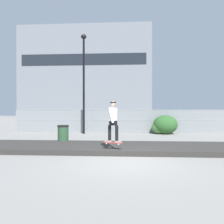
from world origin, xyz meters
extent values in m
plane|color=gray|center=(0.00, 0.00, 0.00)|extent=(120.00, 120.00, 0.00)
cube|color=#33302D|center=(0.00, 2.24, 0.11)|extent=(14.64, 2.81, 0.22)
cube|color=#B22D2D|center=(-0.47, 1.20, 0.49)|extent=(0.82, 0.41, 0.02)
cylinder|color=silver|center=(-0.20, 1.22, 0.45)|extent=(0.06, 0.04, 0.05)
cylinder|color=silver|center=(-0.25, 1.05, 0.45)|extent=(0.06, 0.04, 0.05)
cylinder|color=silver|center=(-0.70, 1.36, 0.45)|extent=(0.06, 0.04, 0.05)
cylinder|color=silver|center=(-0.75, 1.19, 0.45)|extent=(0.06, 0.04, 0.05)
cube|color=#99999E|center=(-0.22, 1.13, 0.48)|extent=(0.09, 0.15, 0.01)
cube|color=#99999E|center=(-0.72, 1.28, 0.48)|extent=(0.09, 0.15, 0.01)
cube|color=gray|center=(-0.26, 1.14, 0.54)|extent=(0.30, 0.17, 0.09)
cube|color=gray|center=(-0.69, 1.26, 0.54)|extent=(0.30, 0.17, 0.09)
cylinder|color=black|center=(-0.33, 1.16, 0.90)|extent=(0.13, 0.13, 0.62)
cylinder|color=black|center=(-0.62, 1.25, 0.90)|extent=(0.13, 0.13, 0.62)
cube|color=black|center=(-0.47, 1.20, 1.29)|extent=(0.32, 0.39, 0.18)
cube|color=white|center=(-0.47, 1.20, 1.65)|extent=(0.32, 0.43, 0.54)
cylinder|color=white|center=(-0.41, 1.44, 1.59)|extent=(0.25, 0.15, 0.58)
cylinder|color=white|center=(-0.54, 0.97, 1.59)|extent=(0.25, 0.15, 0.58)
sphere|color=tan|center=(-0.47, 1.20, 2.08)|extent=(0.21, 0.21, 0.21)
cylinder|color=black|center=(-0.47, 1.20, 2.14)|extent=(0.24, 0.24, 0.05)
cylinder|color=gray|center=(-9.05, 9.77, 0.93)|extent=(0.06, 0.06, 1.85)
cylinder|color=gray|center=(-3.02, 9.77, 0.93)|extent=(0.06, 0.06, 1.85)
cylinder|color=gray|center=(3.02, 9.77, 0.93)|extent=(0.06, 0.06, 1.85)
cylinder|color=gray|center=(0.00, 9.77, 1.81)|extent=(18.10, 0.04, 0.04)
cylinder|color=gray|center=(0.00, 9.77, 1.02)|extent=(18.10, 0.04, 0.04)
cylinder|color=gray|center=(0.00, 9.77, 0.06)|extent=(18.10, 0.04, 0.04)
cube|color=gray|center=(0.00, 9.77, 0.93)|extent=(18.10, 0.01, 1.85)
cylinder|color=black|center=(-3.19, 8.87, 3.65)|extent=(0.16, 0.16, 7.31)
ellipsoid|color=black|center=(-3.19, 8.87, 7.49)|extent=(0.44, 0.44, 0.36)
cube|color=#B7BABF|center=(-4.53, 12.96, 0.67)|extent=(4.46, 1.95, 0.70)
cube|color=#23282D|center=(-4.73, 12.95, 1.34)|extent=(2.25, 1.67, 0.64)
cylinder|color=black|center=(-3.19, 13.86, 0.32)|extent=(0.65, 0.26, 0.64)
cylinder|color=black|center=(-3.14, 12.15, 0.32)|extent=(0.65, 0.26, 0.64)
cylinder|color=black|center=(-5.92, 13.77, 0.32)|extent=(0.65, 0.26, 0.64)
cylinder|color=black|center=(-5.86, 12.06, 0.32)|extent=(0.65, 0.26, 0.64)
cube|color=maroon|center=(1.38, 12.82, 0.67)|extent=(4.42, 1.84, 0.70)
cube|color=#23282D|center=(1.18, 12.81, 1.34)|extent=(2.22, 1.62, 0.64)
cylinder|color=black|center=(2.73, 13.68, 0.32)|extent=(0.64, 0.25, 0.64)
cylinder|color=black|center=(2.75, 11.98, 0.32)|extent=(0.64, 0.25, 0.64)
cylinder|color=black|center=(0.01, 13.66, 0.32)|extent=(0.64, 0.25, 0.64)
cylinder|color=black|center=(0.02, 11.95, 0.32)|extent=(0.64, 0.25, 0.64)
cube|color=silver|center=(6.84, 13.07, 0.67)|extent=(4.55, 2.21, 0.70)
cube|color=#23282D|center=(6.64, 13.09, 1.34)|extent=(2.34, 1.80, 0.64)
cylinder|color=black|center=(8.28, 13.79, 0.32)|extent=(0.66, 0.30, 0.64)
cylinder|color=black|center=(8.12, 12.09, 0.32)|extent=(0.66, 0.30, 0.64)
cylinder|color=black|center=(5.57, 14.05, 0.32)|extent=(0.66, 0.30, 0.64)
cylinder|color=black|center=(5.40, 12.35, 0.32)|extent=(0.66, 0.30, 0.64)
cube|color=slate|center=(-9.30, 44.21, 10.42)|extent=(29.95, 10.40, 20.84)
cube|color=#1E232B|center=(-9.30, 38.99, 12.92)|extent=(27.55, 0.04, 2.50)
ellipsoid|color=#477F38|center=(2.67, 9.11, 0.50)|extent=(1.30, 1.06, 1.00)
ellipsoid|color=#2D5B28|center=(3.06, 9.06, 0.71)|extent=(1.85, 1.51, 1.43)
cylinder|color=#2D5133|center=(-3.24, 3.52, 0.47)|extent=(0.56, 0.56, 0.95)
cylinder|color=black|center=(-3.24, 3.52, 0.99)|extent=(0.59, 0.59, 0.08)
camera|label=1|loc=(0.03, -7.56, 1.81)|focal=34.54mm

